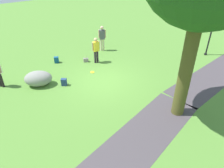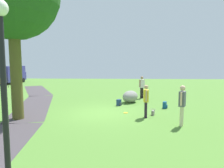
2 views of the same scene
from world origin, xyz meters
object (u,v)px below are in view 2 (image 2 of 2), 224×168
man_near_boulder (182,102)px  lawn_boulder (130,97)px  backpack_by_boulder (119,103)px  passerby_on_path (142,86)px  lamp_post (4,89)px  spare_backpack_on_lawn (165,105)px  frisbee_on_grass (126,113)px  delivery_van (10,74)px  woman_with_handbag (146,99)px  handbag_on_grass (153,112)px

man_near_boulder → lawn_boulder: bearing=21.1°
backpack_by_boulder → passerby_on_path: bearing=-31.6°
backpack_by_boulder → lawn_boulder: bearing=-34.5°
lamp_post → man_near_boulder: bearing=-39.7°
backpack_by_boulder → man_near_boulder: bearing=-146.0°
man_near_boulder → spare_backpack_on_lawn: man_near_boulder is taller
frisbee_on_grass → delivery_van: delivery_van is taller
woman_with_handbag → handbag_on_grass: woman_with_handbag is taller
woman_with_handbag → man_near_boulder: 1.93m
woman_with_handbag → spare_backpack_on_lawn: 2.68m
delivery_van → frisbee_on_grass: bearing=-135.9°
lawn_boulder → passerby_on_path: passerby_on_path is taller
lamp_post → frisbee_on_grass: (7.74, -2.22, -2.31)m
lamp_post → lawn_boulder: (10.80, -2.59, -1.91)m
passerby_on_path → backpack_by_boulder: passerby_on_path is taller
man_near_boulder → handbag_on_grass: (1.85, 0.96, -0.90)m
backpack_by_boulder → frisbee_on_grass: size_ratio=1.64×
woman_with_handbag → backpack_by_boulder: woman_with_handbag is taller
lawn_boulder → passerby_on_path: 2.04m
passerby_on_path → man_near_boulder: bearing=-171.3°
spare_backpack_on_lawn → frisbee_on_grass: size_ratio=1.64×
lamp_post → woman_with_handbag: bearing=-25.0°
lawn_boulder → woman_with_handbag: size_ratio=1.03×
passerby_on_path → backpack_by_boulder: bearing=148.4°
lamp_post → lawn_boulder: lamp_post is taller
woman_with_handbag → handbag_on_grass: (0.53, -0.45, -0.82)m
woman_with_handbag → man_near_boulder: bearing=-133.2°
woman_with_handbag → backpack_by_boulder: 3.23m
man_near_boulder → woman_with_handbag: bearing=46.8°
lamp_post → woman_with_handbag: size_ratio=2.29×
passerby_on_path → delivery_van: (10.83, 16.46, 0.27)m
man_near_boulder → handbag_on_grass: bearing=27.4°
frisbee_on_grass → passerby_on_path: bearing=-15.6°
lamp_post → delivery_van: size_ratio=0.75×
lawn_boulder → spare_backpack_on_lawn: (-1.78, -2.02, -0.22)m
man_near_boulder → passerby_on_path: (6.94, 1.06, -0.05)m
man_near_boulder → delivery_van: size_ratio=0.35×
spare_backpack_on_lawn → delivery_van: size_ratio=0.08×
lawn_boulder → man_near_boulder: bearing=-158.9°
woman_with_handbag → frisbee_on_grass: (0.87, 0.99, -0.95)m
handbag_on_grass → frisbee_on_grass: size_ratio=1.41×
lawn_boulder → spare_backpack_on_lawn: size_ratio=4.26×
handbag_on_grass → frisbee_on_grass: handbag_on_grass is taller
man_near_boulder → handbag_on_grass: size_ratio=5.18×
frisbee_on_grass → delivery_van: (15.58, 15.13, 1.25)m
lamp_post → spare_backpack_on_lawn: bearing=-27.0°
woman_with_handbag → delivery_van: 23.03m
lamp_post → handbag_on_grass: 8.53m
lawn_boulder → handbag_on_grass: (-3.40, -1.07, -0.27)m
handbag_on_grass → lawn_boulder: bearing=17.4°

